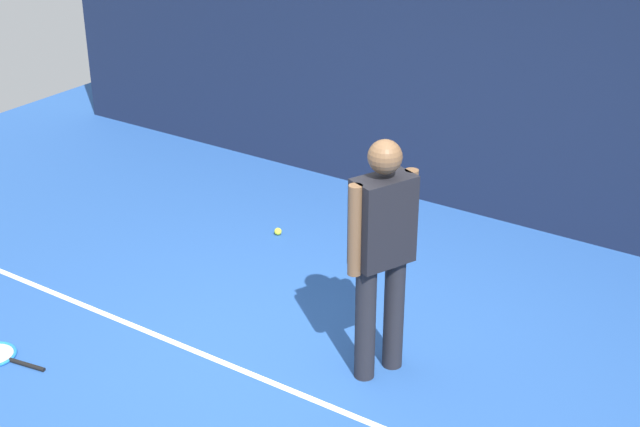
# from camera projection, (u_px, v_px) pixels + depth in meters

# --- Properties ---
(ground_plane) EXTENTS (12.00, 12.00, 0.00)m
(ground_plane) POSITION_uv_depth(u_px,v_px,m) (288.00, 362.00, 6.44)
(ground_plane) COLOR #234C93
(back_fence) EXTENTS (10.00, 0.10, 2.62)m
(back_fence) POSITION_uv_depth(u_px,v_px,m) (483.00, 77.00, 8.13)
(back_fence) COLOR #141E38
(back_fence) RESTS_ON ground
(court_line) EXTENTS (9.00, 0.05, 0.00)m
(court_line) POSITION_uv_depth(u_px,v_px,m) (266.00, 380.00, 6.25)
(court_line) COLOR white
(court_line) RESTS_ON ground
(tennis_player) EXTENTS (0.36, 0.50, 1.70)m
(tennis_player) POSITION_uv_depth(u_px,v_px,m) (382.00, 246.00, 5.95)
(tennis_player) COLOR black
(tennis_player) RESTS_ON ground
(tennis_ball_by_fence) EXTENTS (0.07, 0.07, 0.07)m
(tennis_ball_by_fence) POSITION_uv_depth(u_px,v_px,m) (278.00, 231.00, 8.23)
(tennis_ball_by_fence) COLOR #CCE033
(tennis_ball_by_fence) RESTS_ON ground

